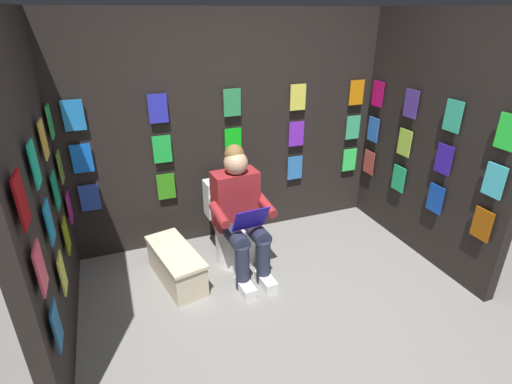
% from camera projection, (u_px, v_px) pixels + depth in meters
% --- Properties ---
extents(ground_plane, '(30.00, 30.00, 0.00)m').
position_uv_depth(ground_plane, '(316.00, 357.00, 2.77)').
color(ground_plane, gray).
extents(display_wall_back, '(3.28, 0.14, 2.26)m').
position_uv_depth(display_wall_back, '(230.00, 131.00, 3.92)').
color(display_wall_back, black).
rests_on(display_wall_back, ground).
extents(display_wall_left, '(0.14, 1.87, 2.26)m').
position_uv_depth(display_wall_left, '(432.00, 141.00, 3.61)').
color(display_wall_left, black).
rests_on(display_wall_left, ground).
extents(display_wall_right, '(0.14, 1.87, 2.26)m').
position_uv_depth(display_wall_right, '(36.00, 195.00, 2.55)').
color(display_wall_right, black).
rests_on(display_wall_right, ground).
extents(toilet, '(0.42, 0.57, 0.77)m').
position_uv_depth(toilet, '(232.00, 228.00, 3.76)').
color(toilet, white).
rests_on(toilet, ground).
extents(person_reading, '(0.54, 0.70, 1.19)m').
position_uv_depth(person_reading, '(241.00, 213.00, 3.46)').
color(person_reading, maroon).
rests_on(person_reading, ground).
extents(comic_longbox_near, '(0.45, 0.79, 0.32)m').
position_uv_depth(comic_longbox_near, '(176.00, 265.00, 3.49)').
color(comic_longbox_near, beige).
rests_on(comic_longbox_near, ground).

